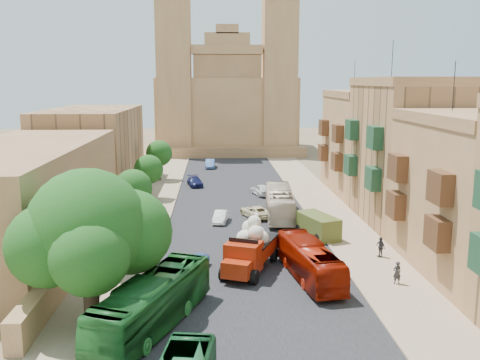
{
  "coord_description": "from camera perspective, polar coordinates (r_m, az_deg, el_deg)",
  "views": [
    {
      "loc": [
        -2.5,
        -24.83,
        13.46
      ],
      "look_at": [
        0.0,
        26.0,
        4.0
      ],
      "focal_mm": 40.0,
      "sensor_mm": 36.0,
      "label": 1
    }
  ],
  "objects": [
    {
      "name": "ground",
      "position": [
        28.35,
        2.72,
        -17.83
      ],
      "size": [
        260.0,
        260.0,
        0.0
      ],
      "primitive_type": "plane",
      "color": "brown"
    },
    {
      "name": "car_white_a",
      "position": [
        51.66,
        -2.09,
        -3.94
      ],
      "size": [
        1.69,
        3.51,
        1.11
      ],
      "primitive_type": "imported",
      "rotation": [
        0.0,
        0.0,
        -0.16
      ],
      "color": "white",
      "rests_on": "ground"
    },
    {
      "name": "west_wall",
      "position": [
        47.61,
        -14.89,
        -5.13
      ],
      "size": [
        1.0,
        40.0,
        1.8
      ],
      "primitive_type": "cube",
      "color": "#A27349",
      "rests_on": "ground"
    },
    {
      "name": "kerb_east",
      "position": [
        57.24,
        6.83,
        -3.09
      ],
      "size": [
        0.25,
        140.0,
        0.12
      ],
      "primitive_type": "cube",
      "color": "#977E63",
      "rests_on": "ground"
    },
    {
      "name": "olive_pickup",
      "position": [
        47.4,
        8.26,
        -4.89
      ],
      "size": [
        3.52,
        5.09,
        1.93
      ],
      "color": "#4A541F",
      "rests_on": "ground"
    },
    {
      "name": "kerb_west",
      "position": [
        56.62,
        -7.31,
        -3.25
      ],
      "size": [
        0.25,
        140.0,
        0.12
      ],
      "primitive_type": "cube",
      "color": "#977E63",
      "rests_on": "ground"
    },
    {
      "name": "church",
      "position": [
        103.55,
        -1.45,
        8.34
      ],
      "size": [
        28.0,
        22.5,
        36.3
      ],
      "color": "#A27349",
      "rests_on": "ground"
    },
    {
      "name": "car_blue_b",
      "position": [
        84.0,
        -3.21,
        1.75
      ],
      "size": [
        1.47,
        4.06,
        1.33
      ],
      "primitive_type": "imported",
      "rotation": [
        0.0,
        0.0,
        -0.01
      ],
      "color": "#486DAF",
      "rests_on": "ground"
    },
    {
      "name": "street_tree_b",
      "position": [
        50.36,
        -11.33,
        -0.9
      ],
      "size": [
        3.55,
        3.55,
        5.46
      ],
      "color": "#3C2B1E",
      "rests_on": "ground"
    },
    {
      "name": "red_truck",
      "position": [
        38.54,
        1.07,
        -7.26
      ],
      "size": [
        4.65,
        6.94,
        3.84
      ],
      "color": "#A0240C",
      "rests_on": "ground"
    },
    {
      "name": "pedestrian_a",
      "position": [
        37.88,
        16.4,
        -9.46
      ],
      "size": [
        0.62,
        0.46,
        1.58
      ],
      "primitive_type": "imported",
      "rotation": [
        0.0,
        0.0,
        3.29
      ],
      "color": "#2B2A2D",
      "rests_on": "ground"
    },
    {
      "name": "pedestrian_c",
      "position": [
        43.04,
        14.75,
        -6.93
      ],
      "size": [
        0.72,
        1.02,
        1.61
      ],
      "primitive_type": "imported",
      "rotation": [
        0.0,
        0.0,
        5.11
      ],
      "color": "#2E2E33",
      "rests_on": "ground"
    },
    {
      "name": "bus_red_east",
      "position": [
        37.38,
        7.44,
        -8.57
      ],
      "size": [
        3.49,
        9.43,
        2.57
      ],
      "primitive_type": "imported",
      "rotation": [
        0.0,
        0.0,
        3.29
      ],
      "color": "#8B1304",
      "rests_on": "ground"
    },
    {
      "name": "ficus_tree",
      "position": [
        30.78,
        -15.77,
        -5.44
      ],
      "size": [
        8.8,
        8.1,
        8.8
      ],
      "color": "#3C2B1E",
      "rests_on": "ground"
    },
    {
      "name": "car_dkblue",
      "position": [
        69.57,
        -4.83,
        -0.17
      ],
      "size": [
        2.43,
        4.32,
        1.18
      ],
      "primitive_type": "imported",
      "rotation": [
        0.0,
        0.0,
        0.2
      ],
      "color": "#10143F",
      "rests_on": "ground"
    },
    {
      "name": "sidewalk_west",
      "position": [
        56.89,
        -9.82,
        -3.31
      ],
      "size": [
        5.0,
        140.0,
        0.01
      ],
      "primitive_type": "cube",
      "color": "#977E63",
      "rests_on": "ground"
    },
    {
      "name": "car_blue_a",
      "position": [
        39.09,
        -4.73,
        -8.8
      ],
      "size": [
        2.19,
        3.45,
        1.09
      ],
      "primitive_type": "imported",
      "rotation": [
        0.0,
        0.0,
        -0.3
      ],
      "color": "#3867B6",
      "rests_on": "ground"
    },
    {
      "name": "west_building_mid",
      "position": [
        71.06,
        -15.42,
        3.31
      ],
      "size": [
        10.0,
        22.0,
        10.0
      ],
      "primitive_type": "cube",
      "color": "#AC7B4E",
      "rests_on": "ground"
    },
    {
      "name": "road_surface",
      "position": [
        56.51,
        -0.2,
        -3.24
      ],
      "size": [
        14.0,
        140.0,
        0.01
      ],
      "primitive_type": "cube",
      "color": "black",
      "rests_on": "ground"
    },
    {
      "name": "sidewalk_east",
      "position": [
        57.72,
        9.28,
        -3.09
      ],
      "size": [
        5.0,
        140.0,
        0.01
      ],
      "primitive_type": "cube",
      "color": "#977E63",
      "rests_on": "ground"
    },
    {
      "name": "bus_green_north",
      "position": [
        30.46,
        -9.32,
        -12.79
      ],
      "size": [
        6.26,
        10.72,
        2.94
      ],
      "primitive_type": "imported",
      "rotation": [
        0.0,
        0.0,
        -0.39
      ],
      "color": "#1B6023",
      "rests_on": "ground"
    },
    {
      "name": "street_tree_a",
      "position": [
        38.96,
        -13.86,
        -5.06
      ],
      "size": [
        3.11,
        3.11,
        4.78
      ],
      "color": "#3C2B1E",
      "rests_on": "ground"
    },
    {
      "name": "west_building_low",
      "position": [
        46.48,
        -22.24,
        -1.76
      ],
      "size": [
        10.0,
        28.0,
        8.4
      ],
      "primitive_type": "cube",
      "color": "olive",
      "rests_on": "ground"
    },
    {
      "name": "townhouse_c",
      "position": [
        53.54,
        17.4,
        3.02
      ],
      "size": [
        9.0,
        14.0,
        17.4
      ],
      "color": "#AC7B4E",
      "rests_on": "ground"
    },
    {
      "name": "car_cream",
      "position": [
        53.51,
        1.67,
        -3.39
      ],
      "size": [
        3.41,
        4.67,
        1.18
      ],
      "primitive_type": "imported",
      "rotation": [
        0.0,
        0.0,
        3.53
      ],
      "color": "beige",
      "rests_on": "ground"
    },
    {
      "name": "street_tree_d",
      "position": [
        73.86,
        -8.63,
        2.82
      ],
      "size": [
        3.59,
        3.59,
        5.52
      ],
      "color": "#3C2B1E",
      "rests_on": "ground"
    },
    {
      "name": "bus_cream_east",
      "position": [
        53.44,
        4.25,
        -2.45
      ],
      "size": [
        3.31,
        10.8,
        2.96
      ],
      "primitive_type": "imported",
      "rotation": [
        0.0,
        0.0,
        3.06
      ],
      "color": "beige",
      "rests_on": "ground"
    },
    {
      "name": "street_tree_c",
      "position": [
        62.1,
        -9.72,
        1.11
      ],
      "size": [
        3.35,
        3.35,
        5.16
      ],
      "color": "#3C2B1E",
      "rests_on": "ground"
    },
    {
      "name": "townhouse_b",
      "position": [
        41.05,
        23.96,
        -1.35
      ],
      "size": [
        9.0,
        14.0,
        14.9
      ],
      "color": "#A27349",
      "rests_on": "ground"
    },
    {
      "name": "townhouse_d",
      "position": [
        66.84,
        13.26,
        3.98
      ],
      "size": [
        9.0,
        14.0,
        15.9
      ],
      "color": "#A27349",
      "rests_on": "ground"
    },
    {
      "name": "car_white_b",
      "position": [
        63.78,
        2.27,
        -1.04
      ],
      "size": [
        2.63,
        4.22,
        1.34
      ],
      "primitive_type": "imported",
      "rotation": [
        0.0,
        0.0,
        3.43
      ],
      "color": "silver",
      "rests_on": "ground"
    }
  ]
}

